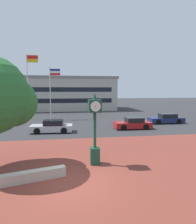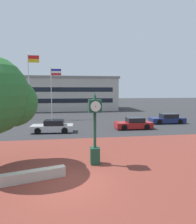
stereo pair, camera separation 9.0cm
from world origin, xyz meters
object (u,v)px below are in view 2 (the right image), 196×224
at_px(street_clock, 95,127).
at_px(flagpole_primary, 30,81).
at_px(car_street_near, 53,127).
at_px(car_street_mid, 134,124).
at_px(car_street_far, 167,119).
at_px(civic_building, 58,93).
at_px(flagpole_secondary, 52,88).

distance_m(street_clock, flagpole_primary, 21.21).
height_order(car_street_near, car_street_mid, same).
distance_m(car_street_near, flagpole_primary, 12.16).
xyz_separation_m(street_clock, flagpole_primary, (-7.12, 19.66, 3.54)).
distance_m(car_street_far, civic_building, 26.65).
xyz_separation_m(car_street_mid, civic_building, (-9.55, 24.57, 3.07)).
relative_size(street_clock, car_street_mid, 1.02).
bearing_deg(flagpole_primary, car_street_mid, -36.80).
distance_m(car_street_far, flagpole_secondary, 17.18).
relative_size(street_clock, flagpole_secondary, 0.53).
relative_size(car_street_mid, flagpole_primary, 0.42).
distance_m(flagpole_secondary, civic_building, 14.95).
xyz_separation_m(street_clock, car_street_mid, (5.78, 10.01, -1.66)).
bearing_deg(car_street_mid, civic_building, 21.65).
xyz_separation_m(flagpole_secondary, civic_building, (0.09, 14.92, -1.03)).
bearing_deg(car_street_mid, street_clock, 150.43).
height_order(car_street_near, car_street_far, same).
bearing_deg(car_street_far, street_clock, 139.59).
bearing_deg(car_street_far, flagpole_primary, 70.91).
bearing_deg(car_street_far, civic_building, 35.98).
bearing_deg(car_street_far, car_street_near, 104.45).
height_order(flagpole_secondary, civic_building, flagpole_secondary).
height_order(car_street_far, flagpole_secondary, flagpole_secondary).
xyz_separation_m(car_street_far, flagpole_secondary, (-15.24, 6.79, 4.10)).
distance_m(street_clock, car_street_near, 10.06).
distance_m(car_street_near, car_street_far, 14.91).
relative_size(car_street_far, civic_building, 0.17).
height_order(flagpole_primary, flagpole_secondary, flagpole_primary).
relative_size(street_clock, car_street_near, 0.97).
bearing_deg(car_street_near, car_street_far, -73.41).
bearing_deg(street_clock, car_street_mid, 60.52).
bearing_deg(flagpole_secondary, car_street_near, -85.91).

